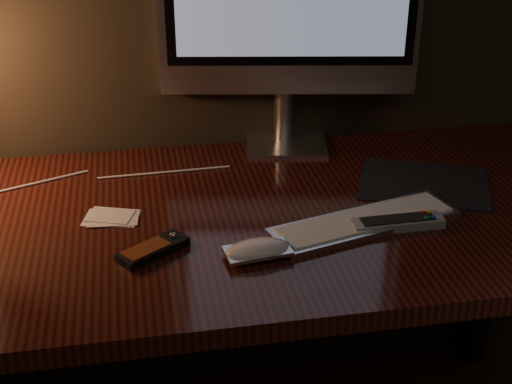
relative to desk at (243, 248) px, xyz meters
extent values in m
cube|color=#40140E|center=(0.00, -0.07, 0.11)|extent=(1.60, 0.75, 0.04)
cube|color=black|center=(0.75, 0.25, -0.27)|extent=(0.06, 0.06, 0.71)
cube|color=black|center=(0.00, 0.27, -0.17)|extent=(1.48, 0.02, 0.51)
cube|color=silver|center=(0.15, 0.26, 0.13)|extent=(0.23, 0.21, 0.01)
cylinder|color=silver|center=(0.15, 0.30, 0.20)|extent=(0.06, 0.06, 0.13)
cube|color=silver|center=(0.22, -0.17, 0.14)|extent=(0.41, 0.21, 0.01)
cube|color=black|center=(0.41, -0.01, 0.13)|extent=(0.34, 0.31, 0.00)
ellipsoid|color=white|center=(-0.01, -0.25, 0.14)|extent=(0.13, 0.08, 0.02)
cube|color=black|center=(-0.20, -0.20, 0.14)|extent=(0.14, 0.12, 0.02)
cube|color=maroon|center=(-0.20, -0.20, 0.15)|extent=(0.09, 0.08, 0.00)
sphere|color=silver|center=(-0.20, -0.20, 0.15)|extent=(0.01, 0.01, 0.01)
cube|color=#979A9C|center=(0.28, -0.19, 0.14)|extent=(0.18, 0.05, 0.02)
cube|color=black|center=(0.28, -0.19, 0.15)|extent=(0.15, 0.04, 0.00)
cylinder|color=red|center=(0.28, -0.19, 0.15)|extent=(0.01, 0.01, 0.00)
cylinder|color=#0C8C19|center=(0.28, -0.19, 0.15)|extent=(0.01, 0.01, 0.00)
cylinder|color=gold|center=(0.28, -0.19, 0.15)|extent=(0.01, 0.01, 0.00)
cylinder|color=#1433BF|center=(0.28, -0.19, 0.15)|extent=(0.01, 0.01, 0.00)
cube|color=white|center=(-0.28, -0.05, 0.13)|extent=(0.12, 0.10, 0.01)
cylinder|color=white|center=(-0.32, 0.13, 0.13)|extent=(0.62, 0.11, 0.01)
camera|label=1|loc=(-0.22, -1.34, 0.82)|focal=50.00mm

